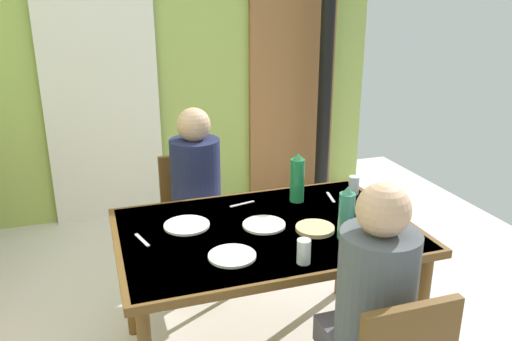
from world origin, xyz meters
The scene contains 20 objects.
wall_back centered at (0.00, 2.26, 1.33)m, with size 4.34×0.10×2.67m, color #A0B957.
door_wooden centered at (1.44, 2.18, 1.00)m, with size 0.80×0.05×2.00m, color #915E34.
stove_pipe_column centered at (1.64, 1.91, 1.33)m, with size 0.12×0.12×2.67m, color black.
curtain_panel centered at (-0.20, 2.16, 1.12)m, with size 0.90×0.03×2.24m, color white.
dining_table centered at (0.45, 0.06, 0.68)m, with size 1.45×0.97×0.75m.
chair_far_diner centered at (0.25, 0.90, 0.50)m, with size 0.40×0.40×0.87m.
person_near_diner centered at (0.64, -0.64, 0.78)m, with size 0.30×0.37×0.77m.
person_far_diner centered at (0.25, 0.76, 0.78)m, with size 0.30×0.37×0.77m.
water_bottle_green_near centered at (0.77, -0.16, 0.88)m, with size 0.08×0.08×0.26m.
water_bottle_green_far centered at (0.73, 0.34, 0.88)m, with size 0.08×0.08×0.28m.
dinner_plate_near_left centered at (0.45, 0.09, 0.76)m, with size 0.21×0.21×0.01m, color white.
dinner_plate_near_right centered at (0.21, -0.17, 0.76)m, with size 0.21×0.21×0.01m, color white.
dinner_plate_far_center centered at (0.08, 0.20, 0.76)m, with size 0.23×0.23×0.01m, color white.
drinking_glass_by_near_diner centered at (1.08, 0.33, 0.81)m, with size 0.06×0.06×0.11m, color silver.
drinking_glass_by_far_diner centered at (0.49, -0.31, 0.81)m, with size 0.06×0.06×0.11m, color silver.
bread_plate_sliced centered at (0.67, -0.04, 0.76)m, with size 0.19×0.19×0.02m, color #DBB77A.
cutlery_knife_near centered at (0.93, 0.32, 0.76)m, with size 0.15×0.02×0.00m, color silver.
cutlery_fork_near centered at (-0.14, 0.12, 0.76)m, with size 0.15×0.02×0.00m, color silver.
cutlery_knife_far centered at (0.43, 0.38, 0.76)m, with size 0.15×0.02×0.00m, color silver.
cutlery_fork_far centered at (1.05, -0.11, 0.76)m, with size 0.15×0.02×0.00m, color silver.
Camera 1 is at (-0.32, -2.11, 1.86)m, focal length 36.28 mm.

